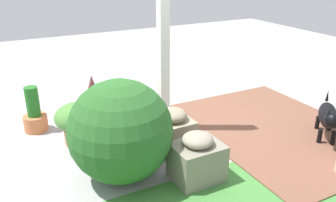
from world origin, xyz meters
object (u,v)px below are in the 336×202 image
object	(u,v)px
terracotta_pot_tall	(35,115)
dog	(328,116)
porch_pillar	(163,35)
round_shrub	(121,131)
stone_planter_mid	(172,131)
terracotta_pot_broad	(78,121)
stone_planter_far	(197,158)
stone_planter_nearest	(137,100)
terracotta_pot_spiky	(93,100)

from	to	relation	value
terracotta_pot_tall	dog	xyz separation A→B (m)	(-2.86, 1.74, 0.09)
porch_pillar	round_shrub	size ratio (longest dim) A/B	2.39
round_shrub	terracotta_pot_tall	world-z (taller)	round_shrub
stone_planter_mid	terracotta_pot_broad	distance (m)	1.03
stone_planter_far	terracotta_pot_broad	size ratio (longest dim) A/B	0.96
porch_pillar	terracotta_pot_broad	distance (m)	1.31
porch_pillar	stone_planter_nearest	xyz separation A→B (m)	(0.10, -0.56, -0.95)
terracotta_pot_broad	round_shrub	bearing A→B (deg)	103.38
round_shrub	terracotta_pot_broad	size ratio (longest dim) A/B	1.93
terracotta_pot_tall	terracotta_pot_spiky	bearing A→B (deg)	173.55
terracotta_pot_spiky	stone_planter_nearest	bearing A→B (deg)	177.73
porch_pillar	terracotta_pot_tall	size ratio (longest dim) A/B	4.15
stone_planter_nearest	terracotta_pot_spiky	bearing A→B (deg)	-2.27
stone_planter_nearest	round_shrub	world-z (taller)	round_shrub
stone_planter_mid	terracotta_pot_tall	bearing A→B (deg)	-42.54
terracotta_pot_tall	dog	world-z (taller)	terracotta_pot_tall
porch_pillar	round_shrub	world-z (taller)	porch_pillar
porch_pillar	dog	size ratio (longest dim) A/B	3.77
stone_planter_nearest	terracotta_pot_tall	xyz separation A→B (m)	(1.26, -0.10, 0.01)
stone_planter_nearest	terracotta_pot_broad	size ratio (longest dim) A/B	0.86
terracotta_pot_spiky	terracotta_pot_broad	world-z (taller)	terracotta_pot_spiky
stone_planter_mid	terracotta_pot_broad	size ratio (longest dim) A/B	0.95
porch_pillar	terracotta_pot_spiky	size ratio (longest dim) A/B	3.72
stone_planter_nearest	terracotta_pot_spiky	world-z (taller)	terracotta_pot_spiky
stone_planter_far	porch_pillar	bearing A→B (deg)	-100.07
round_shrub	dog	xyz separation A→B (m)	(-2.28, 0.37, -0.19)
stone_planter_mid	dog	bearing A→B (deg)	159.41
terracotta_pot_tall	terracotta_pot_spiky	world-z (taller)	terracotta_pot_spiky
terracotta_pot_tall	porch_pillar	bearing A→B (deg)	154.08
stone_planter_nearest	stone_planter_mid	xyz separation A→B (m)	(0.03, 1.03, 0.03)
round_shrub	terracotta_pot_spiky	distance (m)	1.31
terracotta_pot_tall	terracotta_pot_broad	distance (m)	0.67
porch_pillar	dog	world-z (taller)	porch_pillar
terracotta_pot_broad	porch_pillar	bearing A→B (deg)	172.86
stone_planter_nearest	terracotta_pot_broad	bearing A→B (deg)	26.58
porch_pillar	stone_planter_far	size ratio (longest dim) A/B	4.82
stone_planter_far	round_shrub	xyz separation A→B (m)	(0.60, -0.35, 0.26)
porch_pillar	round_shrub	bearing A→B (deg)	42.05
round_shrub	terracotta_pot_spiky	size ratio (longest dim) A/B	1.56
porch_pillar	stone_planter_far	bearing A→B (deg)	79.93
terracotta_pot_spiky	terracotta_pot_tall	bearing A→B (deg)	-6.45
porch_pillar	terracotta_pot_tall	xyz separation A→B (m)	(1.36, -0.66, -0.94)
round_shrub	stone_planter_far	bearing A→B (deg)	149.85
round_shrub	terracotta_pot_broad	distance (m)	0.88
porch_pillar	terracotta_pot_spiky	bearing A→B (deg)	-40.92
stone_planter_nearest	terracotta_pot_spiky	size ratio (longest dim) A/B	0.69
terracotta_pot_broad	dog	distance (m)	2.75
terracotta_pot_broad	dog	xyz separation A→B (m)	(-2.48, 1.20, 0.02)
porch_pillar	stone_planter_nearest	bearing A→B (deg)	-79.67
dog	stone_planter_mid	bearing A→B (deg)	-20.59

